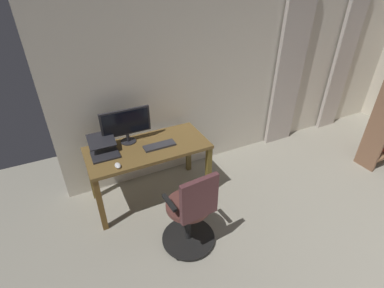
{
  "coord_description": "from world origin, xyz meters",
  "views": [
    {
      "loc": [
        2.59,
        -0.19,
        2.5
      ],
      "look_at": [
        1.56,
        -2.26,
        1.03
      ],
      "focal_mm": 26.5,
      "sensor_mm": 36.0,
      "label": 1
    }
  ],
  "objects_px": {
    "computer_keyboard": "(160,146)",
    "laptop": "(104,149)",
    "computer_monitor": "(126,124)",
    "computer_mouse": "(118,165)",
    "desk": "(148,154)",
    "office_chair": "(191,214)"
  },
  "relations": [
    {
      "from": "computer_keyboard",
      "to": "laptop",
      "type": "xyz_separation_m",
      "value": [
        0.6,
        -0.14,
        0.04
      ]
    },
    {
      "from": "computer_monitor",
      "to": "computer_mouse",
      "type": "xyz_separation_m",
      "value": [
        0.23,
        0.44,
        -0.22
      ]
    },
    {
      "from": "computer_keyboard",
      "to": "laptop",
      "type": "relative_size",
      "value": 1.02
    },
    {
      "from": "laptop",
      "to": "computer_monitor",
      "type": "bearing_deg",
      "value": -156.86
    },
    {
      "from": "office_chair",
      "to": "computer_monitor",
      "type": "relative_size",
      "value": 1.72
    },
    {
      "from": "computer_monitor",
      "to": "laptop",
      "type": "xyz_separation_m",
      "value": [
        0.31,
        0.13,
        -0.18
      ]
    },
    {
      "from": "desk",
      "to": "computer_monitor",
      "type": "bearing_deg",
      "value": -50.87
    },
    {
      "from": "office_chair",
      "to": "laptop",
      "type": "distance_m",
      "value": 1.19
    },
    {
      "from": "desk",
      "to": "office_chair",
      "type": "distance_m",
      "value": 0.93
    },
    {
      "from": "computer_monitor",
      "to": "desk",
      "type": "bearing_deg",
      "value": 129.13
    },
    {
      "from": "desk",
      "to": "computer_mouse",
      "type": "xyz_separation_m",
      "value": [
        0.4,
        0.23,
        0.12
      ]
    },
    {
      "from": "desk",
      "to": "computer_keyboard",
      "type": "xyz_separation_m",
      "value": [
        -0.12,
        0.06,
        0.11
      ]
    },
    {
      "from": "office_chair",
      "to": "computer_monitor",
      "type": "distance_m",
      "value": 1.26
    },
    {
      "from": "office_chair",
      "to": "computer_keyboard",
      "type": "height_order",
      "value": "office_chair"
    },
    {
      "from": "desk",
      "to": "computer_keyboard",
      "type": "distance_m",
      "value": 0.18
    },
    {
      "from": "computer_monitor",
      "to": "computer_keyboard",
      "type": "relative_size",
      "value": 1.55
    },
    {
      "from": "office_chair",
      "to": "computer_keyboard",
      "type": "relative_size",
      "value": 2.66
    },
    {
      "from": "office_chair",
      "to": "computer_keyboard",
      "type": "bearing_deg",
      "value": 84.55
    },
    {
      "from": "desk",
      "to": "computer_monitor",
      "type": "distance_m",
      "value": 0.43
    },
    {
      "from": "desk",
      "to": "laptop",
      "type": "bearing_deg",
      "value": -9.32
    },
    {
      "from": "laptop",
      "to": "computer_mouse",
      "type": "xyz_separation_m",
      "value": [
        -0.07,
        0.31,
        -0.04
      ]
    },
    {
      "from": "computer_monitor",
      "to": "computer_mouse",
      "type": "distance_m",
      "value": 0.54
    }
  ]
}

